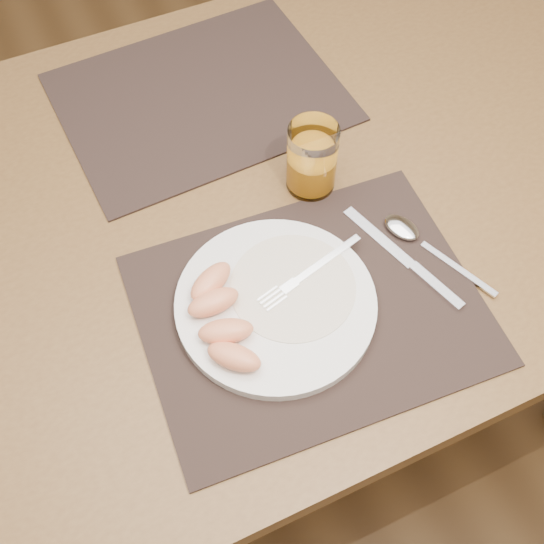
{
  "coord_description": "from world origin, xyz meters",
  "views": [
    {
      "loc": [
        -0.23,
        -0.6,
        1.55
      ],
      "look_at": [
        -0.03,
        -0.15,
        0.77
      ],
      "focal_mm": 45.0,
      "sensor_mm": 36.0,
      "label": 1
    }
  ],
  "objects_px": {
    "table": "(246,227)",
    "plate": "(276,304)",
    "juice_glass": "(312,161)",
    "knife": "(412,265)",
    "fork": "(303,277)",
    "spoon": "(410,233)",
    "placemat_near": "(310,309)",
    "placemat_far": "(200,97)"
  },
  "relations": [
    {
      "from": "table",
      "to": "plate",
      "type": "bearing_deg",
      "value": -101.56
    },
    {
      "from": "juice_glass",
      "to": "knife",
      "type": "bearing_deg",
      "value": -72.48
    },
    {
      "from": "plate",
      "to": "fork",
      "type": "height_order",
      "value": "fork"
    },
    {
      "from": "knife",
      "to": "plate",
      "type": "bearing_deg",
      "value": 174.04
    },
    {
      "from": "spoon",
      "to": "juice_glass",
      "type": "relative_size",
      "value": 1.66
    },
    {
      "from": "table",
      "to": "juice_glass",
      "type": "height_order",
      "value": "juice_glass"
    },
    {
      "from": "table",
      "to": "placemat_near",
      "type": "xyz_separation_m",
      "value": [
        0.0,
        -0.22,
        0.09
      ]
    },
    {
      "from": "plate",
      "to": "knife",
      "type": "distance_m",
      "value": 0.2
    },
    {
      "from": "fork",
      "to": "juice_glass",
      "type": "relative_size",
      "value": 1.55
    },
    {
      "from": "table",
      "to": "knife",
      "type": "distance_m",
      "value": 0.29
    },
    {
      "from": "plate",
      "to": "knife",
      "type": "height_order",
      "value": "plate"
    },
    {
      "from": "placemat_far",
      "to": "knife",
      "type": "height_order",
      "value": "knife"
    },
    {
      "from": "fork",
      "to": "knife",
      "type": "distance_m",
      "value": 0.16
    },
    {
      "from": "spoon",
      "to": "fork",
      "type": "bearing_deg",
      "value": -177.43
    },
    {
      "from": "placemat_near",
      "to": "fork",
      "type": "bearing_deg",
      "value": 79.39
    },
    {
      "from": "placemat_near",
      "to": "knife",
      "type": "bearing_deg",
      "value": 0.55
    },
    {
      "from": "table",
      "to": "placemat_near",
      "type": "distance_m",
      "value": 0.24
    },
    {
      "from": "placemat_near",
      "to": "spoon",
      "type": "height_order",
      "value": "spoon"
    },
    {
      "from": "placemat_near",
      "to": "knife",
      "type": "xyz_separation_m",
      "value": [
        0.16,
        0.0,
        0.0
      ]
    },
    {
      "from": "juice_glass",
      "to": "table",
      "type": "bearing_deg",
      "value": 166.21
    },
    {
      "from": "placemat_near",
      "to": "placemat_far",
      "type": "distance_m",
      "value": 0.44
    },
    {
      "from": "table",
      "to": "plate",
      "type": "height_order",
      "value": "plate"
    },
    {
      "from": "knife",
      "to": "placemat_far",
      "type": "bearing_deg",
      "value": 108.27
    },
    {
      "from": "fork",
      "to": "juice_glass",
      "type": "distance_m",
      "value": 0.18
    },
    {
      "from": "placemat_far",
      "to": "fork",
      "type": "xyz_separation_m",
      "value": [
        -0.01,
        -0.4,
        0.02
      ]
    },
    {
      "from": "knife",
      "to": "table",
      "type": "bearing_deg",
      "value": 126.16
    },
    {
      "from": "knife",
      "to": "juice_glass",
      "type": "relative_size",
      "value": 1.93
    },
    {
      "from": "table",
      "to": "placemat_far",
      "type": "xyz_separation_m",
      "value": [
        0.01,
        0.22,
        0.09
      ]
    },
    {
      "from": "placemat_near",
      "to": "plate",
      "type": "xyz_separation_m",
      "value": [
        -0.04,
        0.02,
        0.01
      ]
    },
    {
      "from": "fork",
      "to": "knife",
      "type": "bearing_deg",
      "value": -14.33
    },
    {
      "from": "plate",
      "to": "placemat_far",
      "type": "bearing_deg",
      "value": 82.45
    },
    {
      "from": "table",
      "to": "spoon",
      "type": "xyz_separation_m",
      "value": [
        0.18,
        -0.17,
        0.09
      ]
    },
    {
      "from": "plate",
      "to": "spoon",
      "type": "xyz_separation_m",
      "value": [
        0.22,
        0.03,
        -0.0
      ]
    },
    {
      "from": "plate",
      "to": "fork",
      "type": "relative_size",
      "value": 1.56
    },
    {
      "from": "plate",
      "to": "juice_glass",
      "type": "relative_size",
      "value": 2.42
    },
    {
      "from": "fork",
      "to": "spoon",
      "type": "bearing_deg",
      "value": 2.57
    },
    {
      "from": "table",
      "to": "fork",
      "type": "xyz_separation_m",
      "value": [
        0.01,
        -0.18,
        0.11
      ]
    },
    {
      "from": "spoon",
      "to": "juice_glass",
      "type": "xyz_separation_m",
      "value": [
        -0.09,
        0.15,
        0.04
      ]
    },
    {
      "from": "knife",
      "to": "juice_glass",
      "type": "distance_m",
      "value": 0.21
    },
    {
      "from": "table",
      "to": "spoon",
      "type": "relative_size",
      "value": 7.55
    },
    {
      "from": "placemat_far",
      "to": "plate",
      "type": "xyz_separation_m",
      "value": [
        -0.06,
        -0.42,
        0.01
      ]
    },
    {
      "from": "placemat_far",
      "to": "juice_glass",
      "type": "distance_m",
      "value": 0.26
    }
  ]
}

